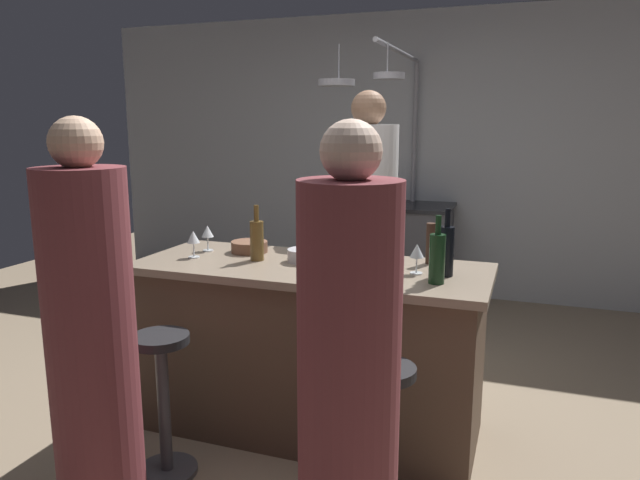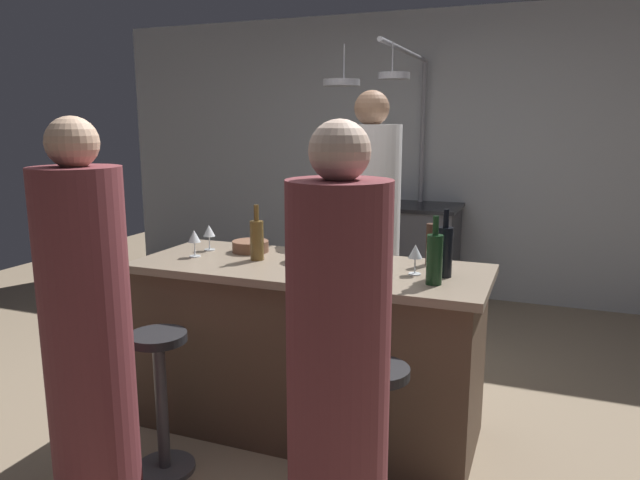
{
  "view_description": "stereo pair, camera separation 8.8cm",
  "coord_description": "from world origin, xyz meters",
  "px_view_note": "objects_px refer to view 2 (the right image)",
  "views": [
    {
      "loc": [
        1.03,
        -2.72,
        1.61
      ],
      "look_at": [
        0.0,
        0.15,
        1.0
      ],
      "focal_mm": 33.02,
      "sensor_mm": 36.0,
      "label": 1
    },
    {
      "loc": [
        1.11,
        -2.69,
        1.61
      ],
      "look_at": [
        0.0,
        0.15,
        1.0
      ],
      "focal_mm": 33.02,
      "sensor_mm": 36.0,
      "label": 2
    }
  ],
  "objects_px": {
    "guest_left": "(88,341)",
    "wine_bottle_red": "(434,258)",
    "potted_plant": "(160,284)",
    "wine_bottle_green": "(376,249)",
    "chef": "(370,245)",
    "guest_right": "(338,385)",
    "wine_bottle_amber": "(257,239)",
    "bar_stool_right": "(375,439)",
    "pepper_mill": "(431,244)",
    "mixing_bowl_steel": "(304,255)",
    "wine_glass_by_chef": "(209,232)",
    "mixing_bowl_wooden": "(250,246)",
    "bar_stool_left": "(161,396)",
    "wine_glass_near_left_guest": "(415,253)",
    "wine_glass_near_right_guest": "(194,238)",
    "mixing_bowl_blue": "(357,258)",
    "stove_range": "(413,254)",
    "wine_bottle_dark": "(445,251)"
  },
  "relations": [
    {
      "from": "wine_bottle_dark",
      "to": "bar_stool_left",
      "type": "bearing_deg",
      "value": -151.45
    },
    {
      "from": "bar_stool_right",
      "to": "guest_right",
      "type": "distance_m",
      "value": 0.51
    },
    {
      "from": "wine_bottle_green",
      "to": "stove_range",
      "type": "bearing_deg",
      "value": 98.31
    },
    {
      "from": "bar_stool_right",
      "to": "wine_glass_by_chef",
      "type": "height_order",
      "value": "wine_glass_by_chef"
    },
    {
      "from": "guest_left",
      "to": "mixing_bowl_wooden",
      "type": "bearing_deg",
      "value": 83.41
    },
    {
      "from": "chef",
      "to": "wine_bottle_green",
      "type": "relative_size",
      "value": 5.83
    },
    {
      "from": "bar_stool_left",
      "to": "guest_right",
      "type": "bearing_deg",
      "value": -19.45
    },
    {
      "from": "potted_plant",
      "to": "wine_bottle_red",
      "type": "bearing_deg",
      "value": -28.3
    },
    {
      "from": "guest_left",
      "to": "wine_bottle_dark",
      "type": "distance_m",
      "value": 1.59
    },
    {
      "from": "stove_range",
      "to": "guest_left",
      "type": "bearing_deg",
      "value": -99.2
    },
    {
      "from": "guest_right",
      "to": "wine_bottle_amber",
      "type": "xyz_separation_m",
      "value": [
        -0.8,
        0.97,
        0.26
      ]
    },
    {
      "from": "pepper_mill",
      "to": "mixing_bowl_steel",
      "type": "distance_m",
      "value": 0.65
    },
    {
      "from": "bar_stool_right",
      "to": "mixing_bowl_wooden",
      "type": "bearing_deg",
      "value": 140.82
    },
    {
      "from": "pepper_mill",
      "to": "wine_glass_near_right_guest",
      "type": "bearing_deg",
      "value": -166.46
    },
    {
      "from": "stove_range",
      "to": "wine_bottle_green",
      "type": "relative_size",
      "value": 2.87
    },
    {
      "from": "wine_bottle_amber",
      "to": "mixing_bowl_wooden",
      "type": "xyz_separation_m",
      "value": [
        -0.13,
        0.16,
        -0.08
      ]
    },
    {
      "from": "wine_bottle_green",
      "to": "wine_glass_near_right_guest",
      "type": "distance_m",
      "value": 1.01
    },
    {
      "from": "bar_stool_right",
      "to": "pepper_mill",
      "type": "distance_m",
      "value": 1.06
    },
    {
      "from": "potted_plant",
      "to": "wine_bottle_green",
      "type": "xyz_separation_m",
      "value": [
        2.2,
        -1.25,
        0.72
      ]
    },
    {
      "from": "wine_bottle_red",
      "to": "pepper_mill",
      "type": "bearing_deg",
      "value": 103.49
    },
    {
      "from": "mixing_bowl_steel",
      "to": "mixing_bowl_blue",
      "type": "distance_m",
      "value": 0.28
    },
    {
      "from": "wine_glass_near_right_guest",
      "to": "wine_glass_near_left_guest",
      "type": "height_order",
      "value": "same"
    },
    {
      "from": "chef",
      "to": "wine_bottle_amber",
      "type": "relative_size",
      "value": 6.19
    },
    {
      "from": "chef",
      "to": "wine_glass_near_left_guest",
      "type": "height_order",
      "value": "chef"
    },
    {
      "from": "potted_plant",
      "to": "wine_glass_near_left_guest",
      "type": "relative_size",
      "value": 3.56
    },
    {
      "from": "potted_plant",
      "to": "pepper_mill",
      "type": "distance_m",
      "value": 2.69
    },
    {
      "from": "wine_bottle_red",
      "to": "guest_right",
      "type": "bearing_deg",
      "value": -100.55
    },
    {
      "from": "bar_stool_left",
      "to": "wine_bottle_red",
      "type": "bearing_deg",
      "value": 22.96
    },
    {
      "from": "wine_bottle_amber",
      "to": "mixing_bowl_blue",
      "type": "relative_size",
      "value": 1.74
    },
    {
      "from": "wine_bottle_amber",
      "to": "wine_bottle_red",
      "type": "relative_size",
      "value": 0.95
    },
    {
      "from": "bar_stool_left",
      "to": "wine_glass_near_left_guest",
      "type": "xyz_separation_m",
      "value": [
        1.03,
        0.62,
        0.63
      ]
    },
    {
      "from": "pepper_mill",
      "to": "mixing_bowl_steel",
      "type": "bearing_deg",
      "value": -163.79
    },
    {
      "from": "wine_glass_near_right_guest",
      "to": "mixing_bowl_wooden",
      "type": "bearing_deg",
      "value": 45.47
    },
    {
      "from": "chef",
      "to": "wine_glass_near_left_guest",
      "type": "bearing_deg",
      "value": -61.14
    },
    {
      "from": "wine_glass_near_left_guest",
      "to": "bar_stool_right",
      "type": "bearing_deg",
      "value": -90.48
    },
    {
      "from": "wine_bottle_red",
      "to": "mixing_bowl_steel",
      "type": "relative_size",
      "value": 1.79
    },
    {
      "from": "wine_bottle_amber",
      "to": "mixing_bowl_steel",
      "type": "relative_size",
      "value": 1.7
    },
    {
      "from": "chef",
      "to": "wine_bottle_red",
      "type": "distance_m",
      "value": 1.19
    },
    {
      "from": "guest_left",
      "to": "wine_bottle_red",
      "type": "relative_size",
      "value": 5.3
    },
    {
      "from": "mixing_bowl_steel",
      "to": "wine_bottle_red",
      "type": "bearing_deg",
      "value": -14.8
    },
    {
      "from": "wine_glass_near_left_guest",
      "to": "mixing_bowl_steel",
      "type": "bearing_deg",
      "value": 174.81
    },
    {
      "from": "guest_right",
      "to": "wine_bottle_amber",
      "type": "distance_m",
      "value": 1.28
    },
    {
      "from": "wine_bottle_green",
      "to": "wine_glass_near_right_guest",
      "type": "height_order",
      "value": "wine_bottle_green"
    },
    {
      "from": "wine_bottle_green",
      "to": "wine_glass_by_chef",
      "type": "relative_size",
      "value": 2.12
    },
    {
      "from": "wine_bottle_amber",
      "to": "mixing_bowl_steel",
      "type": "distance_m",
      "value": 0.26
    },
    {
      "from": "bar_stool_right",
      "to": "mixing_bowl_wooden",
      "type": "distance_m",
      "value": 1.36
    },
    {
      "from": "wine_bottle_red",
      "to": "mixing_bowl_steel",
      "type": "height_order",
      "value": "wine_bottle_red"
    },
    {
      "from": "bar_stool_left",
      "to": "bar_stool_right",
      "type": "bearing_deg",
      "value": 0.0
    },
    {
      "from": "bar_stool_right",
      "to": "wine_bottle_green",
      "type": "xyz_separation_m",
      "value": [
        -0.17,
        0.58,
        0.64
      ]
    },
    {
      "from": "chef",
      "to": "wine_glass_near_left_guest",
      "type": "distance_m",
      "value": 1.02
    }
  ]
}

